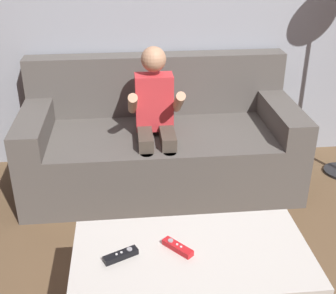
# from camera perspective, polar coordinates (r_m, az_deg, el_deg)

# --- Properties ---
(couch) EXTENTS (1.77, 0.80, 0.82)m
(couch) POSITION_cam_1_polar(r_m,az_deg,el_deg) (3.02, -1.01, 0.55)
(couch) COLOR #56514C
(couch) RESTS_ON ground
(person_seated_on_couch) EXTENTS (0.33, 0.40, 0.97)m
(person_seated_on_couch) POSITION_cam_1_polar(r_m,az_deg,el_deg) (2.75, -1.62, 3.81)
(person_seated_on_couch) COLOR #4C4238
(person_seated_on_couch) RESTS_ON ground
(coffee_table) EXTENTS (0.95, 0.50, 0.45)m
(coffee_table) POSITION_cam_1_polar(r_m,az_deg,el_deg) (1.87, 3.06, -15.05)
(coffee_table) COLOR beige
(coffee_table) RESTS_ON ground
(game_remote_black_near_edge) EXTENTS (0.14, 0.09, 0.03)m
(game_remote_black_near_edge) POSITION_cam_1_polar(r_m,az_deg,el_deg) (1.80, -6.03, -13.59)
(game_remote_black_near_edge) COLOR black
(game_remote_black_near_edge) RESTS_ON coffee_table
(game_remote_red_center) EXTENTS (0.12, 0.13, 0.03)m
(game_remote_red_center) POSITION_cam_1_polar(r_m,az_deg,el_deg) (1.82, 1.23, -12.69)
(game_remote_red_center) COLOR red
(game_remote_red_center) RESTS_ON coffee_table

